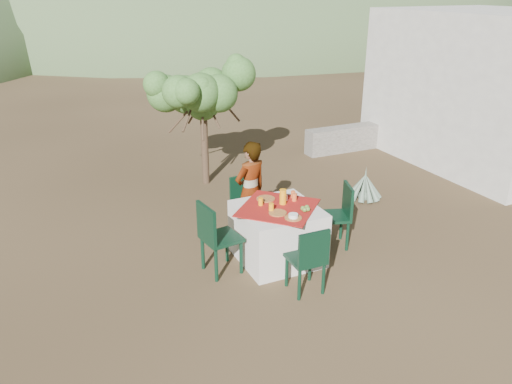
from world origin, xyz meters
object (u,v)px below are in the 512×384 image
table (278,233)px  chair_left (215,235)px  person (250,191)px  guesthouse (490,88)px  shrub_tree (205,98)px  agave (365,187)px  chair_right (339,213)px  juice_pitcher (283,197)px  chair_near (309,258)px  chair_far (245,200)px

table → chair_left: bearing=-179.9°
person → guesthouse: guesthouse is taller
shrub_tree → agave: shrub_tree is taller
person → agave: (2.38, 0.50, -0.52)m
chair_right → juice_pitcher: (-0.85, 0.09, 0.36)m
chair_near → chair_left: 1.22m
table → juice_pitcher: (0.11, 0.07, 0.48)m
chair_near → chair_right: 1.33m
table → juice_pitcher: juice_pitcher is taller
table → shrub_tree: size_ratio=0.64×
table → chair_left: (-0.88, -0.00, 0.16)m
juice_pitcher → guesthouse: bearing=18.8°
agave → shrub_tree: bearing=138.8°
chair_left → chair_near: bearing=-145.1°
chair_near → juice_pitcher: 1.05m
chair_far → chair_right: bearing=-53.7°
chair_left → chair_right: 1.83m
chair_left → agave: size_ratio=1.51×
guesthouse → table: bearing=-160.9°
chair_near → person: size_ratio=0.59×
chair_left → juice_pitcher: size_ratio=4.78×
juice_pitcher → shrub_tree: bearing=89.8°
juice_pitcher → chair_left: bearing=-175.8°
guesthouse → chair_right: bearing=-157.3°
agave → juice_pitcher: juice_pitcher is taller
chair_near → shrub_tree: size_ratio=0.43×
chair_near → juice_pitcher: size_ratio=4.29×
chair_near → chair_right: (1.00, 0.87, 0.02)m
chair_left → agave: chair_left is taller
table → chair_near: bearing=-92.7°
agave → guesthouse: size_ratio=0.15×
chair_near → chair_left: chair_left is taller
shrub_tree → agave: 3.22m
table → person: (-0.08, 0.71, 0.36)m
chair_far → juice_pitcher: (0.14, -0.96, 0.41)m
person → guesthouse: (5.98, 1.33, 0.76)m
table → chair_near: 0.90m
table → chair_near: size_ratio=1.49×
chair_left → chair_far: bearing=-47.6°
shrub_tree → guesthouse: (5.79, -1.08, -0.09)m
chair_far → juice_pitcher: juice_pitcher is taller
chair_near → shrub_tree: (0.16, 4.02, 1.11)m
guesthouse → chair_left: bearing=-163.2°
guesthouse → chair_near: bearing=-153.7°
chair_right → person: person is taller
chair_near → guesthouse: bearing=-153.0°
chair_far → person: size_ratio=0.56×
chair_far → person: (-0.04, -0.32, 0.28)m
chair_right → person: bearing=-106.5°
chair_far → person: 0.43m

